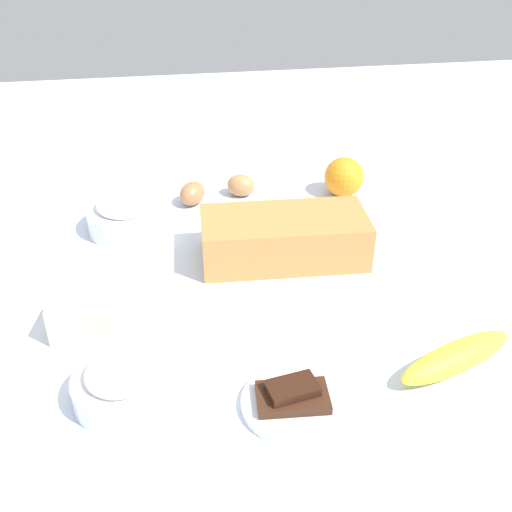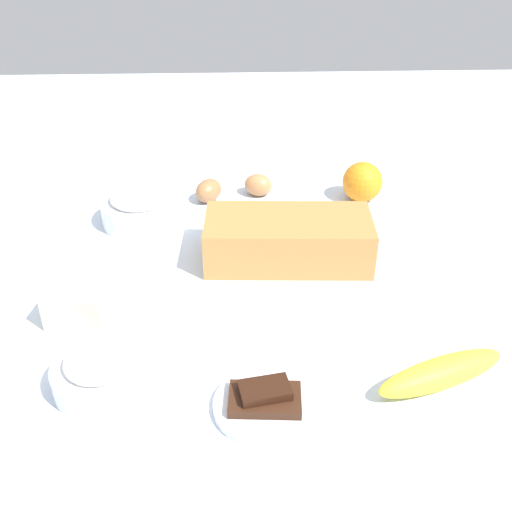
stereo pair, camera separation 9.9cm
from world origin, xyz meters
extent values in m
cube|color=silver|center=(0.00, 0.00, -0.01)|extent=(2.40, 2.40, 0.02)
cube|color=#B77A3D|center=(-0.06, -0.05, 0.04)|extent=(0.29, 0.14, 0.08)
cube|color=black|center=(-0.06, -0.05, 0.04)|extent=(0.27, 0.13, 0.07)
cylinder|color=white|center=(0.21, 0.25, 0.02)|extent=(0.13, 0.13, 0.04)
torus|color=white|center=(0.21, 0.25, 0.03)|extent=(0.13, 0.13, 0.01)
ellipsoid|color=white|center=(0.21, 0.25, 0.05)|extent=(0.09, 0.09, 0.03)
cylinder|color=white|center=(0.21, -0.19, 0.02)|extent=(0.14, 0.14, 0.05)
torus|color=white|center=(0.21, -0.19, 0.04)|extent=(0.14, 0.14, 0.01)
ellipsoid|color=white|center=(0.21, -0.19, 0.05)|extent=(0.11, 0.11, 0.04)
ellipsoid|color=yellow|center=(-0.23, 0.26, 0.02)|extent=(0.19, 0.11, 0.04)
sphere|color=orange|center=(-0.22, -0.27, 0.04)|extent=(0.08, 0.08, 0.08)
cube|color=#F4EDB2|center=(0.27, 0.11, 0.03)|extent=(0.10, 0.08, 0.06)
ellipsoid|color=#A16C41|center=(0.09, -0.28, 0.02)|extent=(0.07, 0.08, 0.05)
ellipsoid|color=#B57A4A|center=(-0.02, -0.30, 0.02)|extent=(0.07, 0.06, 0.05)
cylinder|color=white|center=(0.00, 0.29, 0.01)|extent=(0.13, 0.13, 0.01)
cube|color=#381E11|center=(0.00, 0.29, 0.02)|extent=(0.09, 0.06, 0.01)
cube|color=black|center=(0.00, 0.29, 0.03)|extent=(0.07, 0.05, 0.01)
camera|label=1|loc=(0.13, 0.83, 0.57)|focal=42.87mm
camera|label=2|loc=(0.03, 0.84, 0.57)|focal=42.87mm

